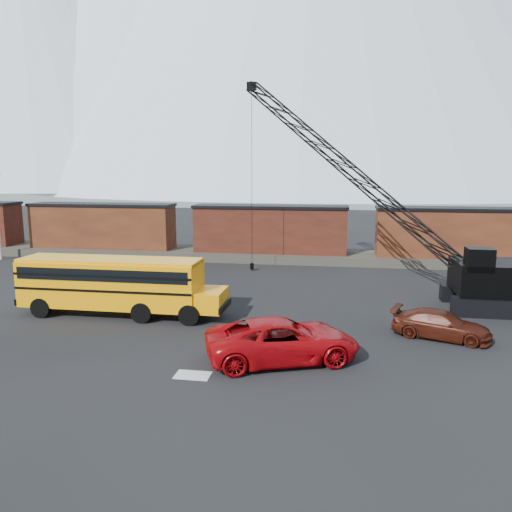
{
  "coord_description": "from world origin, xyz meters",
  "views": [
    {
      "loc": [
        6.01,
        -21.87,
        8.01
      ],
      "look_at": [
        1.28,
        6.51,
        3.0
      ],
      "focal_mm": 35.0,
      "sensor_mm": 36.0,
      "label": 1
    }
  ],
  "objects_px": {
    "school_bus": "(117,284)",
    "crawler_crane": "(345,166)",
    "maroon_suv": "(441,325)",
    "red_pickup": "(283,340)"
  },
  "relations": [
    {
      "from": "maroon_suv",
      "to": "crawler_crane",
      "type": "xyz_separation_m",
      "value": [
        -4.66,
        10.14,
        7.55
      ]
    },
    {
      "from": "school_bus",
      "to": "crawler_crane",
      "type": "xyz_separation_m",
      "value": [
        12.31,
        9.07,
        6.42
      ]
    },
    {
      "from": "maroon_suv",
      "to": "crawler_crane",
      "type": "bearing_deg",
      "value": 42.99
    },
    {
      "from": "crawler_crane",
      "to": "maroon_suv",
      "type": "bearing_deg",
      "value": -65.33
    },
    {
      "from": "crawler_crane",
      "to": "school_bus",
      "type": "bearing_deg",
      "value": -143.63
    },
    {
      "from": "school_bus",
      "to": "crawler_crane",
      "type": "height_order",
      "value": "crawler_crane"
    },
    {
      "from": "maroon_suv",
      "to": "red_pickup",
      "type": "bearing_deg",
      "value": 138.05
    },
    {
      "from": "school_bus",
      "to": "maroon_suv",
      "type": "xyz_separation_m",
      "value": [
        16.97,
        -1.07,
        -1.13
      ]
    },
    {
      "from": "crawler_crane",
      "to": "red_pickup",
      "type": "bearing_deg",
      "value": -100.05
    },
    {
      "from": "school_bus",
      "to": "red_pickup",
      "type": "relative_size",
      "value": 1.8
    }
  ]
}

